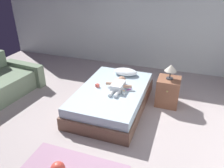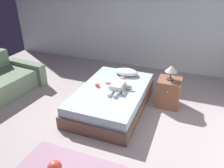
{
  "view_description": "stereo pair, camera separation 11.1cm",
  "coord_description": "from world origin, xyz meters",
  "px_view_note": "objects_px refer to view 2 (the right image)",
  "views": [
    {
      "loc": [
        1.38,
        -2.89,
        2.45
      ],
      "look_at": [
        0.12,
        0.67,
        0.52
      ],
      "focal_mm": 35.57,
      "sensor_mm": 36.0,
      "label": 1
    },
    {
      "loc": [
        1.48,
        -2.85,
        2.45
      ],
      "look_at": [
        0.12,
        0.67,
        0.52
      ],
      "focal_mm": 35.57,
      "sensor_mm": 36.0,
      "label": 2
    }
  ],
  "objects_px": {
    "toy_ball": "(55,168)",
    "baby_bottle": "(123,92)",
    "bed": "(112,98)",
    "toothbrush": "(130,89)",
    "pillow": "(126,72)",
    "baby": "(119,85)",
    "nightstand": "(168,92)",
    "lamp": "(171,69)",
    "toy_block": "(98,85)"
  },
  "relations": [
    {
      "from": "lamp",
      "to": "toy_block",
      "type": "height_order",
      "value": "lamp"
    },
    {
      "from": "toy_ball",
      "to": "toy_block",
      "type": "bearing_deg",
      "value": 95.49
    },
    {
      "from": "baby",
      "to": "lamp",
      "type": "xyz_separation_m",
      "value": [
        0.9,
        0.43,
        0.3
      ]
    },
    {
      "from": "toothbrush",
      "to": "baby_bottle",
      "type": "bearing_deg",
      "value": -108.4
    },
    {
      "from": "baby",
      "to": "toy_block",
      "type": "height_order",
      "value": "baby"
    },
    {
      "from": "toothbrush",
      "to": "lamp",
      "type": "height_order",
      "value": "lamp"
    },
    {
      "from": "baby",
      "to": "toy_ball",
      "type": "distance_m",
      "value": 1.92
    },
    {
      "from": "baby_bottle",
      "to": "toothbrush",
      "type": "bearing_deg",
      "value": 71.6
    },
    {
      "from": "bed",
      "to": "baby_bottle",
      "type": "relative_size",
      "value": 17.52
    },
    {
      "from": "nightstand",
      "to": "lamp",
      "type": "xyz_separation_m",
      "value": [
        -0.0,
        0.0,
        0.5
      ]
    },
    {
      "from": "lamp",
      "to": "toy_ball",
      "type": "height_order",
      "value": "lamp"
    },
    {
      "from": "toy_ball",
      "to": "baby_bottle",
      "type": "distance_m",
      "value": 1.78
    },
    {
      "from": "toy_ball",
      "to": "bed",
      "type": "bearing_deg",
      "value": 86.16
    },
    {
      "from": "bed",
      "to": "lamp",
      "type": "distance_m",
      "value": 1.27
    },
    {
      "from": "bed",
      "to": "nightstand",
      "type": "bearing_deg",
      "value": 25.41
    },
    {
      "from": "baby",
      "to": "toy_ball",
      "type": "relative_size",
      "value": 3.33
    },
    {
      "from": "lamp",
      "to": "toy_ball",
      "type": "bearing_deg",
      "value": -116.41
    },
    {
      "from": "nightstand",
      "to": "toy_block",
      "type": "bearing_deg",
      "value": -158.65
    },
    {
      "from": "pillow",
      "to": "lamp",
      "type": "relative_size",
      "value": 1.72
    },
    {
      "from": "pillow",
      "to": "toothbrush",
      "type": "xyz_separation_m",
      "value": [
        0.27,
        -0.63,
        -0.06
      ]
    },
    {
      "from": "nightstand",
      "to": "baby_bottle",
      "type": "bearing_deg",
      "value": -141.56
    },
    {
      "from": "toy_ball",
      "to": "nightstand",
      "type": "bearing_deg",
      "value": 63.59
    },
    {
      "from": "pillow",
      "to": "toy_ball",
      "type": "relative_size",
      "value": 2.58
    },
    {
      "from": "pillow",
      "to": "baby_bottle",
      "type": "xyz_separation_m",
      "value": [
        0.21,
        -0.82,
        -0.03
      ]
    },
    {
      "from": "baby",
      "to": "baby_bottle",
      "type": "height_order",
      "value": "baby"
    },
    {
      "from": "toothbrush",
      "to": "baby_bottle",
      "type": "xyz_separation_m",
      "value": [
        -0.06,
        -0.19,
        0.02
      ]
    },
    {
      "from": "lamp",
      "to": "toy_ball",
      "type": "distance_m",
      "value": 2.66
    },
    {
      "from": "lamp",
      "to": "baby_bottle",
      "type": "xyz_separation_m",
      "value": [
        -0.75,
        -0.6,
        -0.34
      ]
    },
    {
      "from": "baby",
      "to": "nightstand",
      "type": "distance_m",
      "value": 1.02
    },
    {
      "from": "toy_ball",
      "to": "lamp",
      "type": "bearing_deg",
      "value": 63.59
    },
    {
      "from": "bed",
      "to": "baby",
      "type": "distance_m",
      "value": 0.31
    },
    {
      "from": "toothbrush",
      "to": "toy_ball",
      "type": "bearing_deg",
      "value": -103.49
    },
    {
      "from": "toothbrush",
      "to": "toy_ball",
      "type": "relative_size",
      "value": 0.58
    },
    {
      "from": "pillow",
      "to": "lamp",
      "type": "bearing_deg",
      "value": -12.93
    },
    {
      "from": "nightstand",
      "to": "lamp",
      "type": "relative_size",
      "value": 1.92
    },
    {
      "from": "bed",
      "to": "baby_bottle",
      "type": "distance_m",
      "value": 0.38
    },
    {
      "from": "pillow",
      "to": "toothbrush",
      "type": "relative_size",
      "value": 4.48
    },
    {
      "from": "nightstand",
      "to": "toy_ball",
      "type": "relative_size",
      "value": 2.88
    },
    {
      "from": "bed",
      "to": "lamp",
      "type": "xyz_separation_m",
      "value": [
        1.02,
        0.48,
        0.58
      ]
    },
    {
      "from": "pillow",
      "to": "baby_bottle",
      "type": "height_order",
      "value": "pillow"
    },
    {
      "from": "baby",
      "to": "toy_ball",
      "type": "bearing_deg",
      "value": -97.29
    },
    {
      "from": "pillow",
      "to": "toothbrush",
      "type": "distance_m",
      "value": 0.69
    },
    {
      "from": "bed",
      "to": "lamp",
      "type": "bearing_deg",
      "value": 25.41
    },
    {
      "from": "nightstand",
      "to": "toy_ball",
      "type": "xyz_separation_m",
      "value": [
        -1.14,
        -2.3,
        -0.18
      ]
    },
    {
      "from": "toy_ball",
      "to": "baby",
      "type": "bearing_deg",
      "value": 82.71
    },
    {
      "from": "baby",
      "to": "toy_block",
      "type": "relative_size",
      "value": 8.37
    },
    {
      "from": "toy_ball",
      "to": "baby_bottle",
      "type": "bearing_deg",
      "value": 77.07
    },
    {
      "from": "baby",
      "to": "baby_bottle",
      "type": "bearing_deg",
      "value": -47.08
    },
    {
      "from": "bed",
      "to": "lamp",
      "type": "relative_size",
      "value": 6.8
    },
    {
      "from": "toothbrush",
      "to": "toy_block",
      "type": "height_order",
      "value": "toy_block"
    }
  ]
}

